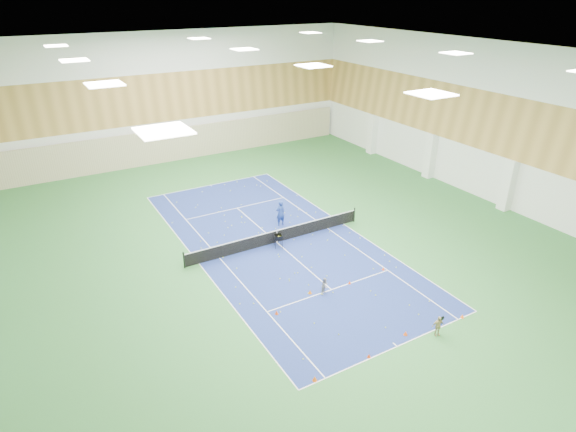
{
  "coord_description": "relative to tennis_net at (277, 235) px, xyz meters",
  "views": [
    {
      "loc": [
        -13.47,
        -24.82,
        15.48
      ],
      "look_at": [
        0.62,
        -0.42,
        2.0
      ],
      "focal_mm": 30.0,
      "sensor_mm": 36.0,
      "label": 1
    }
  ],
  "objects": [
    {
      "name": "cone_base_d",
      "position": [
        4.41,
        -11.88,
        -0.44
      ],
      "size": [
        0.19,
        0.19,
        0.21
      ],
      "primitive_type": "cone",
      "color": "#FF550D",
      "rests_on": "ground"
    },
    {
      "name": "coach",
      "position": [
        1.49,
        2.18,
        0.41
      ],
      "size": [
        0.73,
        0.5,
        1.91
      ],
      "primitive_type": "imported",
      "rotation": [
        0.0,
        0.0,
        3.21
      ],
      "color": "#203B95",
      "rests_on": "ground"
    },
    {
      "name": "tennis_net",
      "position": [
        0.0,
        0.0,
        0.0
      ],
      "size": [
        12.8,
        0.1,
        1.1
      ],
      "primitive_type": null,
      "color": "black",
      "rests_on": "ground"
    },
    {
      "name": "room_shell",
      "position": [
        0.0,
        0.0,
        5.45
      ],
      "size": [
        36.0,
        40.0,
        12.0
      ],
      "primitive_type": null,
      "color": "white",
      "rests_on": "ground"
    },
    {
      "name": "court_surface",
      "position": [
        0.0,
        0.0,
        -0.55
      ],
      "size": [
        10.97,
        23.77,
        0.01
      ],
      "primitive_type": "cube",
      "color": "navy",
      "rests_on": "ground"
    },
    {
      "name": "ground",
      "position": [
        0.0,
        0.0,
        -0.55
      ],
      "size": [
        40.0,
        40.0,
        0.0
      ],
      "primitive_type": "plane",
      "color": "#2F6F33",
      "rests_on": "ground"
    },
    {
      "name": "child_apron",
      "position": [
        2.25,
        -12.2,
        -0.0
      ],
      "size": [
        0.69,
        0.44,
        1.1
      ],
      "primitive_type": "imported",
      "rotation": [
        0.0,
        0.0,
        -0.29
      ],
      "color": "tan",
      "rests_on": "ground"
    },
    {
      "name": "cone_base_a",
      "position": [
        -4.59,
        -11.75,
        -0.42
      ],
      "size": [
        0.23,
        0.23,
        0.25
      ],
      "primitive_type": "cone",
      "color": "#F95C0D",
      "rests_on": "ground"
    },
    {
      "name": "ceiling_light_grid",
      "position": [
        0.0,
        0.0,
        11.37
      ],
      "size": [
        21.4,
        25.4,
        0.06
      ],
      "primitive_type": null,
      "color": "white",
      "rests_on": "room_shell"
    },
    {
      "name": "tennis_balls_scatter",
      "position": [
        0.0,
        0.0,
        -0.5
      ],
      "size": [
        10.57,
        22.77,
        0.07
      ],
      "primitive_type": null,
      "color": "#CDE627",
      "rests_on": "ground"
    },
    {
      "name": "ball_cart",
      "position": [
        -0.23,
        -0.6,
        -0.09
      ],
      "size": [
        0.67,
        0.67,
        0.93
      ],
      "primitive_type": null,
      "rotation": [
        0.0,
        0.0,
        -0.31
      ],
      "color": "black",
      "rests_on": "ground"
    },
    {
      "name": "cone_base_b",
      "position": [
        -1.64,
        -11.79,
        -0.45
      ],
      "size": [
        0.19,
        0.19,
        0.21
      ],
      "primitive_type": "cone",
      "color": "red",
      "rests_on": "ground"
    },
    {
      "name": "cone_base_c",
      "position": [
        0.92,
        -11.44,
        -0.43
      ],
      "size": [
        0.21,
        0.21,
        0.24
      ],
      "primitive_type": "cone",
      "color": "#FF510D",
      "rests_on": "ground"
    },
    {
      "name": "back_curtain",
      "position": [
        0.0,
        19.75,
        1.05
      ],
      "size": [
        35.4,
        0.16,
        3.2
      ],
      "primitive_type": "cube",
      "color": "#C6B793",
      "rests_on": "ground"
    },
    {
      "name": "wood_cladding",
      "position": [
        0.0,
        0.0,
        7.45
      ],
      "size": [
        36.0,
        40.0,
        8.0
      ],
      "primitive_type": null,
      "color": "#BA8D45",
      "rests_on": "room_shell"
    },
    {
      "name": "cone_svc_c",
      "position": [
        1.25,
        -6.42,
        -0.45
      ],
      "size": [
        0.18,
        0.18,
        0.2
      ],
      "primitive_type": "cone",
      "color": "#F6400C",
      "rests_on": "ground"
    },
    {
      "name": "cone_svc_b",
      "position": [
        -1.25,
        -6.11,
        -0.43
      ],
      "size": [
        0.22,
        0.22,
        0.24
      ],
      "primitive_type": "cone",
      "color": "orange",
      "rests_on": "ground"
    },
    {
      "name": "child_court",
      "position": [
        -0.52,
        -6.49,
        -0.05
      ],
      "size": [
        0.6,
        0.56,
        0.99
      ],
      "primitive_type": "imported",
      "rotation": [
        0.0,
        0.0,
        0.49
      ],
      "color": "gray",
      "rests_on": "ground"
    },
    {
      "name": "cone_svc_a",
      "position": [
        -3.76,
        -6.81,
        -0.44
      ],
      "size": [
        0.21,
        0.21,
        0.23
      ],
      "primitive_type": "cone",
      "color": "#E3400B",
      "rests_on": "ground"
    },
    {
      "name": "cone_svc_d",
      "position": [
        3.91,
        -6.23,
        -0.45
      ],
      "size": [
        0.18,
        0.18,
        0.2
      ],
      "primitive_type": "cone",
      "color": "#F2410C",
      "rests_on": "ground"
    }
  ]
}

